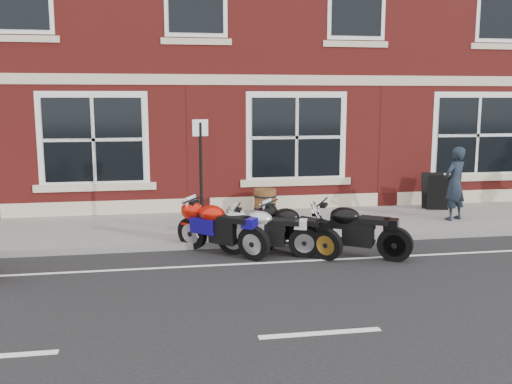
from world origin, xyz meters
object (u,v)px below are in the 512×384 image
Objects in this scene: moto_naked_black at (354,228)px; a_board_sign at (436,191)px; moto_sport_silver at (267,230)px; parking_sign at (201,169)px; pedestrian_left at (455,184)px; moto_sport_red at (221,226)px; moto_sport_black at (295,228)px; barrel_planter at (265,202)px.

moto_naked_black is 4.86m from a_board_sign.
parking_sign reaches higher than moto_sport_silver.
parking_sign reaches higher than pedestrian_left.
moto_sport_red reaches higher than moto_sport_black.
a_board_sign is at bearing -20.66° from moto_sport_red.
barrel_planter is at bearing 47.07° from moto_sport_black.
a_board_sign reaches higher than moto_sport_silver.
moto_sport_red is 0.89× the size of moto_naked_black.
moto_naked_black is (1.60, -0.34, 0.04)m from moto_sport_silver.
a_board_sign is (4.45, 3.09, 0.08)m from moto_sport_black.
a_board_sign is 4.45m from barrel_planter.
pedestrian_left is (4.27, 1.84, 0.48)m from moto_sport_black.
moto_naked_black is 1.06× the size of pedestrian_left.
moto_sport_silver is 2.00× the size of a_board_sign.
parking_sign is (-6.13, -1.66, 0.92)m from a_board_sign.
moto_naked_black is 3.94m from pedestrian_left.
moto_sport_silver is (-0.56, -0.04, -0.00)m from moto_sport_black.
a_board_sign is at bearing -10.57° from moto_naked_black.
moto_sport_black is 1.62× the size of a_board_sign.
moto_sport_silver is 1.03× the size of moto_naked_black.
moto_sport_black is 2.42× the size of barrel_planter.
moto_sport_black is at bearing -55.80° from moto_sport_red.
moto_sport_black is 0.56m from moto_sport_silver.
moto_sport_silver is 5.21m from pedestrian_left.
moto_sport_black is (1.40, -0.22, -0.04)m from moto_sport_red.
a_board_sign is (3.41, 3.46, 0.04)m from moto_naked_black.
barrel_planter is at bearing -167.11° from a_board_sign.
pedestrian_left is at bearing -13.03° from parking_sign.
moto_naked_black is at bearing 8.64° from pedestrian_left.
moto_sport_black is 3.19m from barrel_planter.
a_board_sign reaches higher than moto_sport_red.
moto_sport_red is 1.74× the size of a_board_sign.
moto_naked_black is 0.76× the size of parking_sign.
barrel_planter is (1.41, 2.96, -0.11)m from moto_sport_red.
moto_naked_black is (2.44, -0.60, -0.00)m from moto_sport_red.
moto_sport_silver is at bearing -64.21° from moto_sport_red.
parking_sign reaches higher than barrel_planter.
a_board_sign is 6.42m from parking_sign.
moto_sport_red is 1.42m from moto_sport_black.
parking_sign is at bearing -133.91° from barrel_planter.
barrel_planter is 2.66m from parking_sign.
parking_sign is (-1.68, 1.43, 1.00)m from moto_sport_black.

